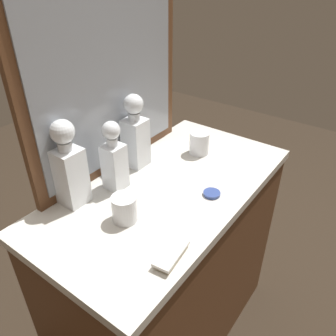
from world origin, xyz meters
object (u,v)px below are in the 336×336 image
crystal_tumbler_far_left (199,144)px  silver_brush_left (171,255)px  crystal_decanter_far_left (114,162)px  porcelain_dish (212,194)px  crystal_decanter_front (70,171)px  crystal_decanter_rear (135,138)px  crystal_tumbler_left (124,209)px

crystal_tumbler_far_left → silver_brush_left: 0.63m
crystal_decanter_far_left → porcelain_dish: 0.38m
crystal_decanter_far_left → crystal_decanter_front: bearing=159.3°
crystal_decanter_rear → crystal_tumbler_left: crystal_decanter_rear is taller
crystal_decanter_far_left → porcelain_dish: crystal_decanter_far_left is taller
crystal_decanter_far_left → crystal_decanter_rear: (0.17, 0.05, 0.02)m
silver_brush_left → crystal_decanter_far_left: bearing=66.1°
crystal_tumbler_left → porcelain_dish: size_ratio=1.46×
crystal_decanter_far_left → porcelain_dish: (0.17, -0.32, -0.10)m
crystal_decanter_rear → crystal_decanter_front: bearing=177.8°
crystal_decanter_rear → crystal_tumbler_left: 0.36m
crystal_decanter_front → porcelain_dish: 0.51m
crystal_decanter_rear → crystal_tumbler_left: bearing=-146.0°
crystal_decanter_front → silver_brush_left: crystal_decanter_front is taller
crystal_decanter_rear → crystal_decanter_front: 0.33m
crystal_decanter_far_left → crystal_decanter_front: size_ratio=0.85×
crystal_decanter_far_left → crystal_tumbler_left: (-0.12, -0.15, -0.07)m
crystal_tumbler_left → crystal_decanter_far_left: bearing=51.4°
crystal_tumbler_left → crystal_tumbler_far_left: bearing=3.7°
crystal_decanter_front → crystal_tumbler_left: (0.03, -0.21, -0.09)m
crystal_decanter_front → crystal_tumbler_left: crystal_decanter_front is taller
porcelain_dish → crystal_decanter_rear: bearing=89.5°
crystal_decanter_far_left → porcelain_dish: size_ratio=4.27×
crystal_tumbler_left → porcelain_dish: 0.34m
crystal_tumbler_far_left → silver_brush_left: (-0.57, -0.26, -0.03)m
silver_brush_left → porcelain_dish: silver_brush_left is taller
crystal_tumbler_left → silver_brush_left: 0.23m
crystal_decanter_front → crystal_tumbler_left: bearing=-81.1°
silver_brush_left → crystal_decanter_front: bearing=88.2°
crystal_tumbler_far_left → crystal_tumbler_left: bearing=-176.3°
crystal_decanter_front → silver_brush_left: size_ratio=2.28×
crystal_decanter_far_left → crystal_decanter_front: crystal_decanter_front is taller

